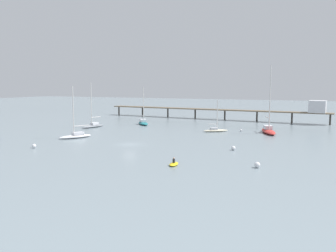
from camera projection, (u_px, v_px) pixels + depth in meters
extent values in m
plane|color=gray|center=(130.00, 144.00, 67.60)|extent=(400.00, 400.00, 0.00)
cube|color=brown|center=(210.00, 109.00, 115.27)|extent=(72.87, 8.99, 0.30)
cylinder|color=#38332D|center=(119.00, 111.00, 131.72)|extent=(0.50, 0.50, 3.01)
cylinder|color=#38332D|center=(142.00, 112.00, 127.07)|extent=(0.50, 0.50, 3.01)
cylinder|color=#38332D|center=(168.00, 113.00, 122.43)|extent=(0.50, 0.50, 3.01)
cylinder|color=#38332D|center=(195.00, 114.00, 117.78)|extent=(0.50, 0.50, 3.01)
cylinder|color=#38332D|center=(225.00, 115.00, 113.14)|extent=(0.50, 0.50, 3.01)
cylinder|color=#38332D|center=(257.00, 117.00, 108.49)|extent=(0.50, 0.50, 3.01)
cylinder|color=#38332D|center=(292.00, 118.00, 103.85)|extent=(0.50, 0.50, 3.01)
cylinder|color=#38332D|center=(330.00, 120.00, 99.20)|extent=(0.50, 0.50, 3.01)
cube|color=silver|center=(317.00, 107.00, 100.36)|extent=(4.74, 4.74, 3.37)
ellipsoid|color=#1E727A|center=(143.00, 123.00, 100.40)|extent=(6.34, 7.29, 0.72)
cube|color=silver|center=(143.00, 120.00, 100.89)|extent=(2.78, 2.97, 0.72)
cylinder|color=silver|center=(143.00, 105.00, 99.42)|extent=(0.21, 0.21, 9.73)
cylinder|color=silver|center=(143.00, 115.00, 101.12)|extent=(1.83, 2.29, 0.17)
ellipsoid|color=beige|center=(216.00, 131.00, 85.36)|extent=(5.84, 4.69, 0.58)
cube|color=silver|center=(214.00, 128.00, 85.20)|extent=(1.97, 1.81, 0.47)
cylinder|color=silver|center=(217.00, 115.00, 84.98)|extent=(0.19, 0.19, 7.02)
cylinder|color=silver|center=(213.00, 124.00, 85.02)|extent=(1.89, 1.38, 0.15)
ellipsoid|color=white|center=(76.00, 136.00, 75.58)|extent=(5.34, 7.17, 0.67)
cube|color=silver|center=(78.00, 133.00, 75.85)|extent=(2.42, 2.72, 0.54)
cylinder|color=silver|center=(73.00, 111.00, 74.73)|extent=(0.20, 0.20, 10.24)
cylinder|color=silver|center=(81.00, 126.00, 76.14)|extent=(1.84, 3.05, 0.16)
ellipsoid|color=gray|center=(93.00, 126.00, 93.74)|extent=(3.22, 7.61, 0.66)
cube|color=silver|center=(94.00, 124.00, 94.15)|extent=(1.58, 2.23, 0.61)
cylinder|color=silver|center=(91.00, 104.00, 92.76)|extent=(0.21, 0.21, 11.02)
cylinder|color=silver|center=(96.00, 117.00, 94.45)|extent=(0.83, 3.11, 0.17)
ellipsoid|color=red|center=(268.00, 131.00, 82.80)|extent=(5.54, 10.06, 0.88)
cube|color=silver|center=(268.00, 127.00, 83.47)|extent=(2.40, 2.90, 0.85)
cylinder|color=silver|center=(270.00, 98.00, 81.40)|extent=(0.24, 0.24, 14.63)
cylinder|color=silver|center=(267.00, 117.00, 84.03)|extent=(1.59, 4.02, 0.19)
ellipsoid|color=yellow|center=(174.00, 164.00, 50.33)|extent=(1.46, 2.63, 0.35)
cylinder|color=#26262D|center=(174.00, 161.00, 50.28)|extent=(0.41, 0.41, 0.55)
sphere|color=tan|center=(174.00, 158.00, 50.23)|extent=(0.24, 0.24, 0.24)
sphere|color=silver|center=(241.00, 130.00, 85.86)|extent=(0.54, 0.54, 0.54)
sphere|color=silver|center=(34.00, 146.00, 63.74)|extent=(0.75, 0.75, 0.75)
sphere|color=silver|center=(257.00, 165.00, 48.77)|extent=(0.80, 0.80, 0.80)
sphere|color=silver|center=(233.00, 148.00, 61.70)|extent=(0.73, 0.73, 0.73)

